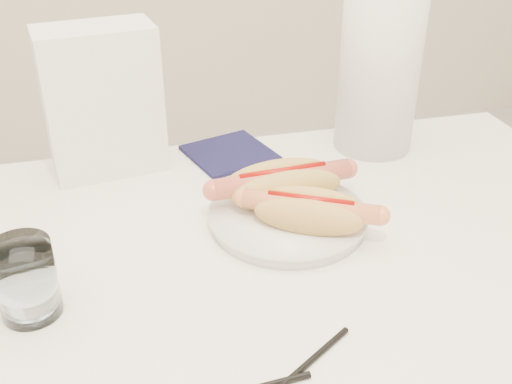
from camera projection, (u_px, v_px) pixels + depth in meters
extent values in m
cube|color=white|center=(231.00, 300.00, 0.72)|extent=(1.20, 0.80, 0.04)
cylinder|color=silver|center=(444.00, 293.00, 1.31)|extent=(0.04, 0.04, 0.71)
cylinder|color=white|center=(288.00, 219.00, 0.82)|extent=(0.27, 0.27, 0.02)
ellipsoid|color=tan|center=(287.00, 190.00, 0.82)|extent=(0.16, 0.05, 0.05)
ellipsoid|color=tan|center=(278.00, 177.00, 0.85)|extent=(0.16, 0.05, 0.05)
ellipsoid|color=tan|center=(282.00, 191.00, 0.84)|extent=(0.15, 0.07, 0.03)
cylinder|color=#D4604B|center=(283.00, 179.00, 0.83)|extent=(0.20, 0.04, 0.03)
cylinder|color=#990A05|center=(283.00, 171.00, 0.83)|extent=(0.13, 0.02, 0.01)
ellipsoid|color=#D9A854|center=(308.00, 217.00, 0.77)|extent=(0.14, 0.10, 0.05)
ellipsoid|color=#D9A854|center=(312.00, 204.00, 0.79)|extent=(0.14, 0.10, 0.05)
ellipsoid|color=#D9A854|center=(310.00, 218.00, 0.78)|extent=(0.14, 0.11, 0.03)
cylinder|color=#ED8753|center=(310.00, 207.00, 0.78)|extent=(0.17, 0.11, 0.03)
cylinder|color=#990A05|center=(311.00, 199.00, 0.77)|extent=(0.10, 0.06, 0.01)
cylinder|color=white|center=(26.00, 280.00, 0.65)|extent=(0.07, 0.07, 0.09)
cube|color=white|center=(102.00, 101.00, 0.92)|extent=(0.18, 0.12, 0.23)
cube|color=#121136|center=(229.00, 153.00, 1.01)|extent=(0.16, 0.16, 0.01)
cylinder|color=silver|center=(380.00, 63.00, 0.97)|extent=(0.17, 0.17, 0.29)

